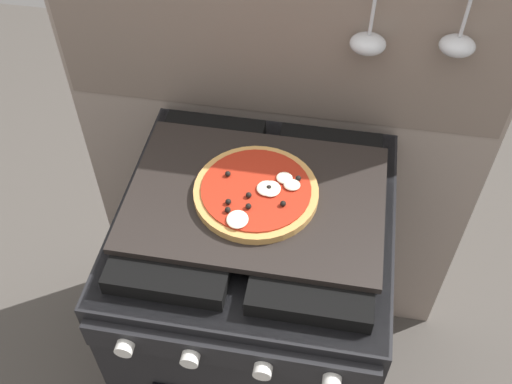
% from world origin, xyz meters
% --- Properties ---
extents(ground_plane, '(4.00, 4.00, 0.00)m').
position_xyz_m(ground_plane, '(0.00, 0.00, 0.00)').
color(ground_plane, '#4C4742').
extents(kitchen_backsplash, '(1.10, 0.09, 1.55)m').
position_xyz_m(kitchen_backsplash, '(0.00, 0.33, 0.79)').
color(kitchen_backsplash, gray).
rests_on(kitchen_backsplash, ground_plane).
extents(stove, '(0.60, 0.64, 0.90)m').
position_xyz_m(stove, '(-0.00, -0.00, 0.45)').
color(stove, black).
rests_on(stove, ground_plane).
extents(baking_tray, '(0.54, 0.38, 0.02)m').
position_xyz_m(baking_tray, '(0.00, 0.00, 0.91)').
color(baking_tray, black).
rests_on(baking_tray, stove).
extents(pizza_left, '(0.26, 0.26, 0.03)m').
position_xyz_m(pizza_left, '(-0.00, -0.00, 0.93)').
color(pizza_left, tan).
rests_on(pizza_left, baking_tray).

